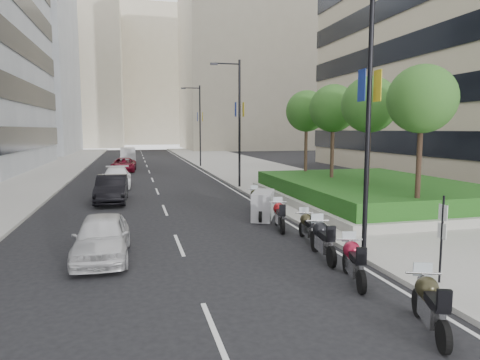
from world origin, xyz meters
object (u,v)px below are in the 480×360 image
object	(u,v)px
lamp_post_1	(237,117)
delivery_van	(128,156)
parking_sign	(442,235)
motorcycle_3	(308,227)
motorcycle_0	(430,304)
motorcycle_2	(322,240)
lamp_post_2	(199,122)
car_c	(116,177)
motorcycle_5	(263,205)
motorcycle_6	(255,200)
car_a	(102,237)
lamp_post_0	(365,103)
car_b	(112,189)
motorcycle_4	(280,216)
motorcycle_1	(353,261)
car_d	(124,165)

from	to	relation	value
lamp_post_1	delivery_van	xyz separation A→B (m)	(-7.79, 25.14, -4.17)
parking_sign	motorcycle_3	size ratio (longest dim) A/B	1.20
motorcycle_0	motorcycle_2	bearing A→B (deg)	20.37
lamp_post_1	lamp_post_2	distance (m)	18.00
parking_sign	car_c	size ratio (longest dim) A/B	0.50
motorcycle_3	delivery_van	world-z (taller)	delivery_van
motorcycle_3	car_c	size ratio (longest dim) A/B	0.42
lamp_post_1	car_c	distance (m)	9.87
lamp_post_2	motorcycle_3	size ratio (longest dim) A/B	4.34
motorcycle_5	motorcycle_6	xyz separation A→B (m)	(0.26, 2.20, -0.08)
motorcycle_2	car_a	xyz separation A→B (m)	(-6.99, 1.78, 0.10)
lamp_post_0	delivery_van	size ratio (longest dim) A/B	1.94
motorcycle_3	car_b	bearing A→B (deg)	40.65
motorcycle_0	car_b	distance (m)	19.65
motorcycle_4	car_b	bearing A→B (deg)	50.19
motorcycle_1	car_a	distance (m)	7.96
motorcycle_0	delivery_van	bearing A→B (deg)	28.51
motorcycle_0	motorcycle_6	distance (m)	13.84
parking_sign	car_c	distance (m)	24.58
car_d	delivery_van	bearing A→B (deg)	91.47
lamp_post_1	motorcycle_3	distance (m)	15.39
parking_sign	car_d	size ratio (longest dim) A/B	0.51
car_b	delivery_van	bearing A→B (deg)	90.40
lamp_post_2	parking_sign	size ratio (longest dim) A/B	3.60
lamp_post_0	motorcycle_4	world-z (taller)	lamp_post_0
lamp_post_1	lamp_post_0	bearing A→B (deg)	-90.00
lamp_post_1	motorcycle_4	distance (m)	13.42
lamp_post_1	car_c	size ratio (longest dim) A/B	1.80
motorcycle_2	motorcycle_3	world-z (taller)	motorcycle_2
motorcycle_2	car_b	size ratio (longest dim) A/B	0.50
motorcycle_0	motorcycle_5	world-z (taller)	motorcycle_5
motorcycle_5	car_d	bearing A→B (deg)	38.47
lamp_post_1	delivery_van	distance (m)	26.65
car_b	delivery_van	size ratio (longest dim) A/B	1.03
motorcycle_3	motorcycle_4	xyz separation A→B (m)	(-0.38, 2.10, 0.04)
lamp_post_1	parking_sign	distance (m)	20.33
motorcycle_2	motorcycle_3	xyz separation A→B (m)	(0.40, 2.14, -0.08)
car_b	car_d	distance (m)	18.65
motorcycle_0	motorcycle_4	bearing A→B (deg)	20.42
motorcycle_2	car_d	distance (m)	32.42
car_a	delivery_van	world-z (taller)	delivery_van
motorcycle_2	motorcycle_6	bearing A→B (deg)	5.40
lamp_post_1	parking_sign	bearing A→B (deg)	-88.12
delivery_van	motorcycle_1	bearing A→B (deg)	-83.15
motorcycle_1	motorcycle_5	world-z (taller)	motorcycle_5
lamp_post_2	delivery_van	bearing A→B (deg)	137.51
lamp_post_0	car_c	bearing A→B (deg)	112.93
car_c	car_b	bearing A→B (deg)	-90.21
motorcycle_1	motorcycle_2	size ratio (longest dim) A/B	0.92
car_b	motorcycle_6	bearing A→B (deg)	-29.55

